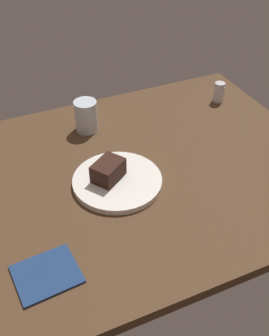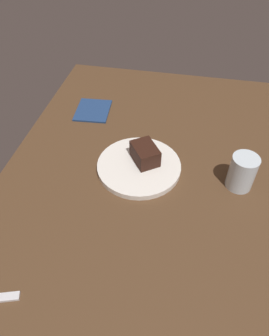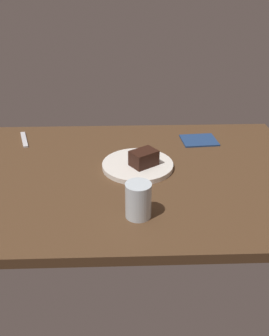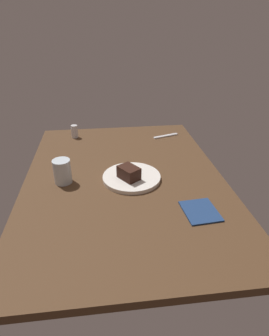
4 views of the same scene
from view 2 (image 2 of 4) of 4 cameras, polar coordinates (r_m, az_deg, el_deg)
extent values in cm
cube|color=#4C331E|center=(92.27, 2.37, -1.80)|extent=(120.00, 84.00, 3.00)
cylinder|color=white|center=(92.25, 0.81, 0.31)|extent=(24.42, 24.42, 1.67)
cube|color=black|center=(91.13, 1.90, 2.60)|extent=(10.60, 9.98, 5.23)
cylinder|color=silver|center=(89.42, 18.85, -0.72)|extent=(7.21, 7.21, 10.16)
cube|color=navy|center=(116.02, -7.51, 10.29)|extent=(14.50, 12.71, 0.60)
camera|label=1|loc=(1.32, -44.63, 40.19)|focal=44.25mm
camera|label=3|loc=(1.17, 74.16, 11.53)|focal=39.59mm
camera|label=4|loc=(1.67, 15.33, 42.72)|focal=30.40mm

